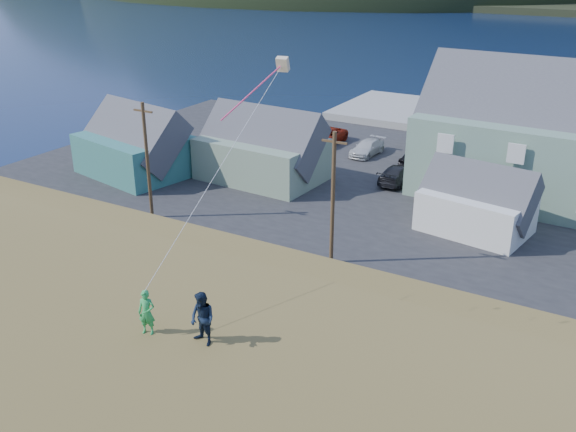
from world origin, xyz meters
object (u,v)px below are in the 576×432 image
object	(u,v)px
shed_palegreen_near	(261,148)
kite_flyer_navy	(202,319)
kite_flyer_green	(147,312)
wharf	(454,117)
shed_palegreen_far	(473,130)
shed_white	(477,202)
shed_teal	(134,144)

from	to	relation	value
shed_palegreen_near	kite_flyer_navy	size ratio (longest dim) A/B	6.29
kite_flyer_green	kite_flyer_navy	size ratio (longest dim) A/B	0.86
wharf	kite_flyer_navy	bearing A→B (deg)	-81.30
shed_palegreen_near	shed_palegreen_far	distance (m)	20.62
shed_palegreen_far	kite_flyer_green	world-z (taller)	kite_flyer_green
wharf	shed_palegreen_far	world-z (taller)	shed_palegreen_far
shed_palegreen_far	kite_flyer_green	bearing A→B (deg)	-95.78
wharf	kite_flyer_navy	xyz separation A→B (m)	(8.85, -57.81, 7.59)
wharf	shed_white	xyz separation A→B (m)	(10.09, -29.35, 1.81)
wharf	kite_flyer_green	size ratio (longest dim) A/B	17.90
shed_white	kite_flyer_navy	distance (m)	29.07
shed_teal	kite_flyer_navy	bearing A→B (deg)	-32.26
shed_palegreen_near	shed_palegreen_far	bearing A→B (deg)	53.11
shed_white	shed_palegreen_near	bearing A→B (deg)	-176.77
kite_flyer_navy	shed_palegreen_near	bearing A→B (deg)	131.87
shed_palegreen_near	kite_flyer_green	distance (m)	34.66
shed_teal	kite_flyer_green	distance (m)	37.03
shed_palegreen_near	shed_white	xyz separation A→B (m)	(18.30, -1.83, -0.53)
wharf	shed_teal	size ratio (longest dim) A/B	2.47
shed_palegreen_near	kite_flyer_green	bearing A→B (deg)	-60.33
shed_teal	shed_palegreen_far	distance (m)	30.72
wharf	shed_palegreen_near	world-z (taller)	shed_palegreen_near
shed_palegreen_near	kite_flyer_navy	bearing A→B (deg)	-57.38
wharf	shed_white	distance (m)	31.08
shed_teal	shed_palegreen_near	distance (m)	10.92
shed_teal	shed_palegreen_far	world-z (taller)	shed_teal
wharf	shed_palegreen_near	bearing A→B (deg)	-106.61
shed_palegreen_far	wharf	bearing A→B (deg)	105.14
shed_palegreen_near	shed_white	size ratio (longest dim) A/B	1.32
shed_teal	shed_white	xyz separation A→B (m)	(28.38, 2.36, -0.51)
shed_palegreen_near	kite_flyer_navy	xyz separation A→B (m)	(17.06, -30.29, 5.24)
wharf	shed_white	bearing A→B (deg)	-71.03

